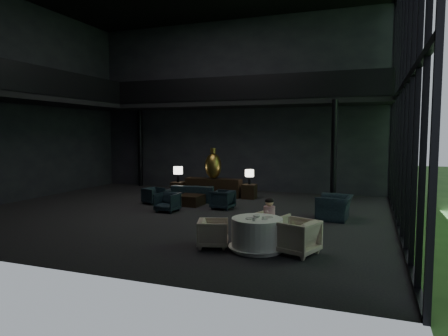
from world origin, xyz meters
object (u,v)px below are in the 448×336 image
(lounge_armchair_west, at_px, (153,196))
(coffee_table, at_px, (190,200))
(bronze_urn, at_px, (213,166))
(side_table_right, at_px, (249,191))
(dining_chair_north, at_px, (270,225))
(dining_chair_west, at_px, (213,233))
(sofa, at_px, (195,189))
(table_lamp_right, at_px, (249,174))
(lounge_armchair_east, at_px, (223,199))
(child, at_px, (269,210))
(side_table_left, at_px, (178,189))
(table_lamp_left, at_px, (178,171))
(dining_table, at_px, (257,236))
(console, at_px, (213,187))
(dining_chair_east, at_px, (297,233))
(window_armchair, at_px, (335,202))
(lounge_armchair_south, at_px, (167,202))

(lounge_armchair_west, xyz_separation_m, coffee_table, (1.48, 0.18, -0.11))
(bronze_urn, distance_m, side_table_right, 1.90)
(dining_chair_north, height_order, dining_chair_west, dining_chair_north)
(sofa, distance_m, dining_chair_north, 6.42)
(side_table_right, height_order, table_lamp_right, table_lamp_right)
(lounge_armchair_east, xyz_separation_m, child, (2.57, -3.52, 0.41))
(side_table_right, relative_size, coffee_table, 0.68)
(side_table_left, relative_size, table_lamp_left, 0.86)
(coffee_table, relative_size, dining_table, 0.66)
(console, bearing_deg, dining_chair_west, -68.35)
(coffee_table, distance_m, dining_chair_north, 5.61)
(side_table_right, bearing_deg, side_table_left, -176.60)
(side_table_right, distance_m, lounge_armchair_east, 2.55)
(table_lamp_right, height_order, dining_chair_east, table_lamp_right)
(sofa, relative_size, dining_chair_north, 2.96)
(side_table_right, relative_size, window_armchair, 0.48)
(console, height_order, table_lamp_left, table_lamp_left)
(dining_chair_west, bearing_deg, bronze_urn, 3.66)
(console, distance_m, table_lamp_right, 1.72)
(bronze_urn, height_order, lounge_armchair_south, bronze_urn)
(lounge_armchair_east, xyz_separation_m, dining_chair_north, (2.61, -3.66, 0.06))
(console, bearing_deg, table_lamp_right, 0.25)
(window_armchair, distance_m, coffee_table, 5.36)
(dining_chair_north, bearing_deg, window_armchair, -93.48)
(sofa, bearing_deg, child, 125.62)
(sofa, bearing_deg, dining_chair_east, 125.79)
(sofa, relative_size, coffee_table, 2.75)
(lounge_armchair_south, distance_m, dining_chair_east, 6.04)
(lounge_armchair_east, relative_size, dining_chair_north, 0.86)
(side_table_left, height_order, child, child)
(dining_chair_north, height_order, child, child)
(dining_chair_east, bearing_deg, bronze_urn, -124.96)
(coffee_table, bearing_deg, dining_chair_east, -44.41)
(table_lamp_right, relative_size, sofa, 0.25)
(table_lamp_left, bearing_deg, dining_table, -51.36)
(table_lamp_right, distance_m, lounge_armchair_south, 4.18)
(table_lamp_left, bearing_deg, sofa, -41.95)
(table_lamp_left, height_order, child, table_lamp_left)
(console, bearing_deg, lounge_armchair_west, -121.52)
(lounge_armchair_south, xyz_separation_m, dining_chair_north, (4.22, -2.53, 0.07))
(table_lamp_right, bearing_deg, bronze_urn, -178.84)
(dining_chair_north, xyz_separation_m, dining_chair_east, (0.81, -0.79, 0.06))
(lounge_armchair_east, xyz_separation_m, window_armchair, (3.91, -0.43, 0.19))
(side_table_left, distance_m, lounge_armchair_west, 2.26)
(lounge_armchair_west, height_order, dining_table, dining_table)
(lounge_armchair_west, relative_size, window_armchair, 0.48)
(lounge_armchair_east, relative_size, child, 1.13)
(lounge_armchair_south, height_order, window_armchair, window_armchair)
(side_table_right, xyz_separation_m, dining_chair_west, (1.23, -7.11, 0.04))
(table_lamp_right, xyz_separation_m, dining_chair_north, (2.37, -6.22, -0.62))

